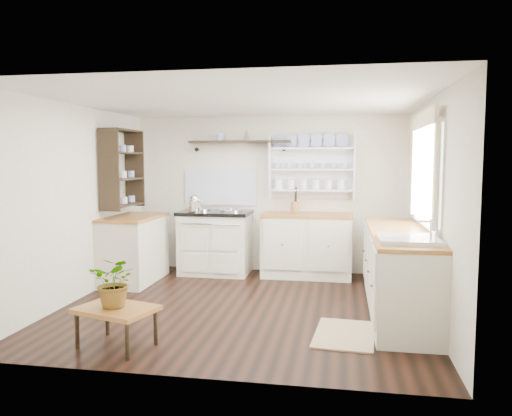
{
  "coord_description": "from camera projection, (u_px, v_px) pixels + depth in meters",
  "views": [
    {
      "loc": [
        1.09,
        -5.42,
        1.65
      ],
      "look_at": [
        0.1,
        0.25,
        1.1
      ],
      "focal_mm": 35.0,
      "sensor_mm": 36.0,
      "label": 1
    }
  ],
  "objects": [
    {
      "name": "floor_rug",
      "position": [
        345.0,
        334.0,
        4.73
      ],
      "size": [
        0.62,
        0.89,
        0.02
      ],
      "primitive_type": "cube",
      "rotation": [
        0.0,
        0.0,
        -0.08
      ],
      "color": "#958357",
      "rests_on": "floor"
    },
    {
      "name": "plate_rack",
      "position": [
        312.0,
        167.0,
        7.23
      ],
      "size": [
        1.2,
        0.22,
        0.9
      ],
      "color": "white",
      "rests_on": "wall_back"
    },
    {
      "name": "left_shelving",
      "position": [
        122.0,
        168.0,
        6.71
      ],
      "size": [
        0.28,
        0.8,
        1.05
      ],
      "primitive_type": "cube",
      "color": "black",
      "rests_on": "wall_left"
    },
    {
      "name": "center_table",
      "position": [
        116.0,
        312.0,
        4.4
      ],
      "size": [
        0.77,
        0.64,
        0.36
      ],
      "rotation": [
        0.0,
        0.0,
        -0.29
      ],
      "color": "brown",
      "rests_on": "floor"
    },
    {
      "name": "aga_cooker",
      "position": [
        216.0,
        242.0,
        7.28
      ],
      "size": [
        1.03,
        0.71,
        0.95
      ],
      "color": "white",
      "rests_on": "floor"
    },
    {
      "name": "floor",
      "position": [
        243.0,
        306.0,
        5.66
      ],
      "size": [
        4.0,
        3.8,
        0.01
      ],
      "primitive_type": "cube",
      "color": "black",
      "rests_on": "ground"
    },
    {
      "name": "ceiling",
      "position": [
        243.0,
        101.0,
        5.44
      ],
      "size": [
        4.0,
        3.8,
        0.01
      ],
      "primitive_type": "cube",
      "color": "white",
      "rests_on": "wall_back"
    },
    {
      "name": "high_shelf",
      "position": [
        240.0,
        143.0,
        7.29
      ],
      "size": [
        1.5,
        0.29,
        0.16
      ],
      "color": "black",
      "rests_on": "wall_back"
    },
    {
      "name": "left_cabinets",
      "position": [
        134.0,
        248.0,
        6.79
      ],
      "size": [
        0.62,
        1.13,
        0.9
      ],
      "color": "beige",
      "rests_on": "floor"
    },
    {
      "name": "wall_left",
      "position": [
        77.0,
        203.0,
        5.89
      ],
      "size": [
        0.02,
        3.8,
        2.3
      ],
      "primitive_type": "cube",
      "color": "beige",
      "rests_on": "ground"
    },
    {
      "name": "right_cabinets",
      "position": [
        398.0,
        270.0,
        5.42
      ],
      "size": [
        0.62,
        2.43,
        0.9
      ],
      "color": "beige",
      "rests_on": "floor"
    },
    {
      "name": "back_cabinets",
      "position": [
        307.0,
        244.0,
        7.08
      ],
      "size": [
        1.27,
        0.63,
        0.9
      ],
      "color": "beige",
      "rests_on": "floor"
    },
    {
      "name": "potted_plant",
      "position": [
        115.0,
        282.0,
        4.38
      ],
      "size": [
        0.42,
        0.36,
        0.45
      ],
      "primitive_type": "imported",
      "rotation": [
        0.0,
        0.0,
        -0.02
      ],
      "color": "#3F7233",
      "rests_on": "center_table"
    },
    {
      "name": "wall_right",
      "position": [
        431.0,
        208.0,
        5.21
      ],
      "size": [
        0.02,
        3.8,
        2.3
      ],
      "primitive_type": "cube",
      "color": "beige",
      "rests_on": "ground"
    },
    {
      "name": "belfast_sink",
      "position": [
        408.0,
        252.0,
        4.66
      ],
      "size": [
        0.55,
        0.6,
        0.45
      ],
      "color": "white",
      "rests_on": "right_cabinets"
    },
    {
      "name": "kettle",
      "position": [
        194.0,
        203.0,
        7.15
      ],
      "size": [
        0.18,
        0.18,
        0.22
      ],
      "primitive_type": null,
      "color": "silver",
      "rests_on": "aga_cooker"
    },
    {
      "name": "window",
      "position": [
        425.0,
        168.0,
        5.32
      ],
      "size": [
        0.08,
        1.55,
        1.22
      ],
      "color": "white",
      "rests_on": "wall_right"
    },
    {
      "name": "wall_back",
      "position": [
        268.0,
        194.0,
        7.41
      ],
      "size": [
        4.0,
        0.02,
        2.3
      ],
      "primitive_type": "cube",
      "color": "beige",
      "rests_on": "ground"
    },
    {
      "name": "utensil_crock",
      "position": [
        295.0,
        207.0,
        7.14
      ],
      "size": [
        0.13,
        0.13,
        0.15
      ],
      "primitive_type": "cylinder",
      "color": "olive",
      "rests_on": "back_cabinets"
    }
  ]
}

